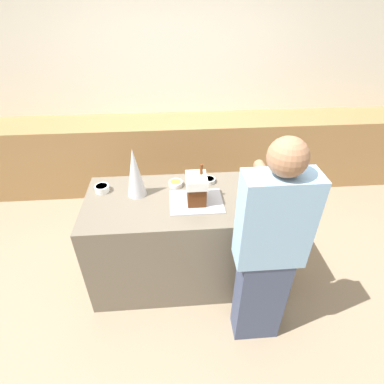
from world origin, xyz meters
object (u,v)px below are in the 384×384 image
Objects in this scene: candy_bowl_front_corner at (209,180)px; candy_bowl_far_right at (176,183)px; decorative_tree at (135,173)px; person at (268,252)px; candy_bowl_center_rear at (102,188)px; gingerbread_house at (196,188)px; cookbook at (254,188)px; baking_tray at (196,201)px; candy_bowl_behind_tray at (276,188)px.

candy_bowl_far_right is (-0.29, -0.04, 0.00)m from candy_bowl_front_corner.
decorative_tree is 0.25× the size of person.
decorative_tree reaches higher than candy_bowl_center_rear.
gingerbread_house is 0.31m from candy_bowl_far_right.
candy_bowl_front_corner is at bearing 159.60° from cookbook.
baking_tray is at bearing -141.47° from gingerbread_house.
candy_bowl_far_right is (-0.16, 0.25, -0.11)m from gingerbread_house.
baking_tray is at bearing 126.83° from person.
baking_tray is 0.52m from cookbook.
candy_bowl_far_right reaches higher than baking_tray.
candy_bowl_center_rear is 0.07× the size of person.
person reaches higher than gingerbread_house.
candy_bowl_behind_tray is 0.18m from cookbook.
gingerbread_house reaches higher than candy_bowl_center_rear.
candy_bowl_center_rear is at bearing 164.72° from gingerbread_house.
candy_bowl_behind_tray is at bearing 8.52° from gingerbread_house.
cookbook is (0.98, 0.00, -0.20)m from decorative_tree.
person reaches higher than candy_bowl_center_rear.
gingerbread_house is 0.69m from candy_bowl_behind_tray.
gingerbread_house is at bearing -57.87° from candy_bowl_far_right.
person is at bearing -53.20° from gingerbread_house.
gingerbread_house is 0.54m from cookbook.
baking_tray is 1.01× the size of decorative_tree.
person is (-0.08, -0.71, -0.03)m from cookbook.
decorative_tree reaches higher than candy_bowl_behind_tray.
candy_bowl_far_right is at bearing 17.55° from decorative_tree.
gingerbread_house is at bearing 38.53° from baking_tray.
cookbook is at bearing -2.83° from candy_bowl_center_rear.
gingerbread_house is 2.66× the size of candy_bowl_center_rear.
candy_bowl_behind_tray is at bearing -9.94° from candy_bowl_far_right.
person is at bearing -38.35° from decorative_tree.
candy_bowl_center_rear is 1.28m from cookbook.
decorative_tree is 1.17m from person.
cookbook is at bearing -20.40° from candy_bowl_front_corner.
candy_bowl_behind_tray reaches higher than baking_tray.
cookbook reaches higher than baking_tray.
cookbook is (0.66, -0.10, -0.01)m from candy_bowl_far_right.
candy_bowl_behind_tray is at bearing -2.22° from decorative_tree.
person is (0.42, -0.56, -0.02)m from baking_tray.
baking_tray is 0.25× the size of person.
cookbook is 0.13× the size of person.
candy_bowl_far_right is 1.00m from person.
candy_bowl_behind_tray is at bearing -14.82° from cookbook.
candy_bowl_far_right is at bearing -172.86° from candy_bowl_front_corner.
candy_bowl_front_corner is 0.39m from cookbook.
decorative_tree is 1.93× the size of cookbook.
person reaches higher than decorative_tree.
candy_bowl_front_corner is (0.61, 0.14, -0.19)m from decorative_tree.
cookbook is 0.72m from person.
candy_bowl_far_right is at bearing 122.06° from baking_tray.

